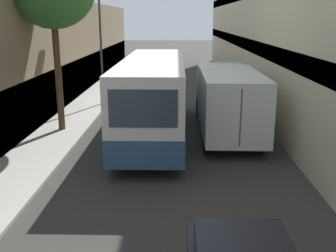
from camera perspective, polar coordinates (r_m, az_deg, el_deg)
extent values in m
plane|color=#33302D|center=(16.89, 0.45, -1.07)|extent=(150.00, 150.00, 0.00)
cube|color=#9E998E|center=(17.60, -15.28, -0.77)|extent=(2.16, 60.00, 0.11)
cube|color=#847056|center=(17.86, -23.04, 8.26)|extent=(2.40, 60.00, 5.89)
cube|color=black|center=(17.87, -20.52, 2.75)|extent=(1.08, 60.00, 2.35)
cube|color=#333D47|center=(16.91, 17.34, 9.72)|extent=(1.08, 60.00, 0.70)
cube|color=silver|center=(16.30, -2.10, 4.85)|extent=(2.42, 10.22, 2.77)
cube|color=#2D4C7A|center=(16.50, -2.07, 1.67)|extent=(2.44, 10.25, 0.90)
cube|color=#2D3847|center=(16.23, -2.12, 6.29)|extent=(2.45, 9.41, 0.89)
cube|color=#2D3847|center=(11.20, -3.65, 2.51)|extent=(1.98, 0.04, 1.11)
cylinder|color=black|center=(19.75, -4.61, 2.79)|extent=(0.24, 1.00, 1.00)
cylinder|color=black|center=(19.64, 1.57, 2.77)|extent=(0.24, 1.00, 1.00)
cylinder|color=black|center=(13.68, -7.28, -2.99)|extent=(0.24, 1.00, 1.00)
cylinder|color=black|center=(13.53, 1.67, -3.08)|extent=(0.24, 1.00, 1.00)
cube|color=silver|center=(19.75, 7.53, 5.68)|extent=(2.21, 2.15, 2.19)
cube|color=silver|center=(15.99, 8.97, 3.58)|extent=(2.30, 5.54, 2.31)
cube|color=#4C4C4C|center=(13.31, 10.50, 1.14)|extent=(0.05, 0.02, 1.97)
cylinder|color=black|center=(19.86, 4.45, 2.81)|extent=(0.22, 0.96, 0.96)
cylinder|color=black|center=(20.09, 10.37, 2.75)|extent=(0.22, 0.96, 0.96)
cylinder|color=black|center=(14.68, 5.55, -1.74)|extent=(0.22, 0.96, 0.96)
cylinder|color=black|center=(14.98, 13.48, -1.75)|extent=(0.22, 0.96, 0.96)
cylinder|color=#38383D|center=(22.25, -9.76, 12.60)|extent=(0.12, 0.12, 7.37)
cylinder|color=#4C3823|center=(17.32, -15.64, 7.21)|extent=(0.28, 0.28, 4.77)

